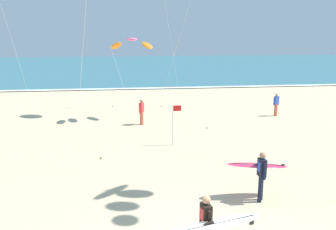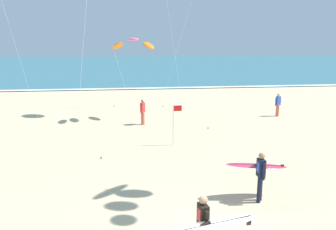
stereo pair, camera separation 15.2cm
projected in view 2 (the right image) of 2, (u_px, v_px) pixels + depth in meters
ocean_water at (137, 65)px, 65.13m from camera, size 160.00×60.00×0.08m
shoreline_foam at (145, 88)px, 36.36m from camera, size 160.00×0.91×0.01m
surfer_lead at (259, 170)px, 11.58m from camera, size 2.16×0.89×1.71m
surfer_trailing at (206, 225)px, 8.21m from camera, size 2.51×1.06×1.71m
kite_arc_rose_mid at (133, 44)px, 22.01m from camera, size 2.99×5.47×5.29m
bystander_red_top at (143, 112)px, 21.57m from camera, size 0.33×0.43×1.59m
bystander_blue_top at (278, 105)px, 23.85m from camera, size 0.47×0.28×1.59m
lifeguard_flag at (174, 121)px, 17.37m from camera, size 0.44×0.05×2.10m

